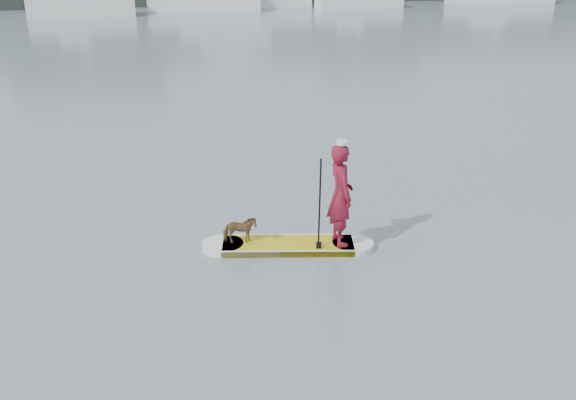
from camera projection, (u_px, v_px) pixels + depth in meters
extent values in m
plane|color=slate|center=(482.00, 241.00, 12.60)|extent=(140.00, 140.00, 0.00)
cube|color=gold|center=(288.00, 245.00, 12.30)|extent=(2.62, 1.34, 0.12)
cylinder|color=silver|center=(223.00, 246.00, 12.29)|extent=(0.80, 0.80, 0.12)
cylinder|color=silver|center=(353.00, 245.00, 12.32)|extent=(0.80, 0.80, 0.12)
cube|color=silver|center=(288.00, 237.00, 12.65)|extent=(2.45, 0.62, 0.12)
cube|color=silver|center=(288.00, 254.00, 11.96)|extent=(2.45, 0.62, 0.12)
imported|color=maroon|center=(341.00, 195.00, 11.93)|extent=(0.48, 0.72, 1.96)
cylinder|color=silver|center=(342.00, 142.00, 11.54)|extent=(0.22, 0.22, 0.07)
imported|color=#51361C|center=(240.00, 230.00, 12.17)|extent=(0.67, 0.37, 0.54)
cylinder|color=black|center=(320.00, 205.00, 11.71)|extent=(0.10, 0.30, 1.89)
cube|color=black|center=(319.00, 249.00, 12.05)|extent=(0.10, 0.04, 0.32)
cube|color=silver|center=(82.00, 7.00, 49.58)|extent=(8.03, 2.84, 1.43)
cube|color=silver|center=(205.00, 1.00, 53.67)|extent=(9.59, 4.34, 1.54)
cube|color=silver|center=(359.00, 0.00, 55.75)|extent=(7.46, 2.60, 1.30)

